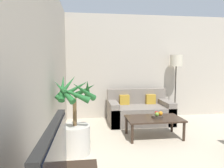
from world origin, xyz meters
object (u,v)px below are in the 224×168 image
at_px(potted_palm, 75,126).
at_px(coffee_table, 154,120).
at_px(orange_fruit, 161,113).
at_px(fruit_bowl, 157,116).
at_px(floor_lamp, 176,65).
at_px(apple_red, 156,113).
at_px(sofa_loveseat, 139,112).
at_px(apple_green, 157,114).

relative_size(potted_palm, coffee_table, 1.19).
bearing_deg(orange_fruit, fruit_bowl, 173.43).
xyz_separation_m(floor_lamp, apple_red, (-0.93, -1.18, -0.94)).
relative_size(fruit_bowl, orange_fruit, 2.68).
relative_size(sofa_loveseat, floor_lamp, 0.90).
height_order(floor_lamp, apple_red, floor_lamp).
height_order(potted_palm, apple_green, potted_palm).
height_order(coffee_table, fruit_bowl, fruit_bowl).
bearing_deg(fruit_bowl, orange_fruit, -6.57).
relative_size(coffee_table, orange_fruit, 12.93).
xyz_separation_m(apple_green, orange_fruit, (0.09, 0.05, 0.00)).
height_order(potted_palm, floor_lamp, floor_lamp).
distance_m(coffee_table, orange_fruit, 0.18).
relative_size(sofa_loveseat, apple_green, 19.23).
relative_size(coffee_table, apple_red, 14.66).
distance_m(fruit_bowl, apple_green, 0.09).
xyz_separation_m(coffee_table, apple_red, (0.07, 0.06, 0.12)).
xyz_separation_m(potted_palm, apple_red, (1.55, 0.60, 0.01)).
bearing_deg(potted_palm, apple_green, 17.89).
height_order(fruit_bowl, orange_fruit, orange_fruit).
bearing_deg(apple_green, sofa_loveseat, 93.77).
xyz_separation_m(floor_lamp, fruit_bowl, (-0.93, -1.23, -1.00)).
distance_m(potted_palm, orange_fruit, 1.70).
xyz_separation_m(sofa_loveseat, floor_lamp, (1.03, 0.26, 1.13)).
xyz_separation_m(sofa_loveseat, apple_red, (0.10, -0.92, 0.19)).
relative_size(potted_palm, floor_lamp, 0.77).
height_order(sofa_loveseat, fruit_bowl, sofa_loveseat).
xyz_separation_m(potted_palm, floor_lamp, (2.48, 1.78, 0.95)).
bearing_deg(floor_lamp, fruit_bowl, -127.08).
distance_m(coffee_table, apple_red, 0.16).
distance_m(fruit_bowl, apple_red, 0.08).
bearing_deg(floor_lamp, orange_fruit, -125.00).
xyz_separation_m(sofa_loveseat, apple_green, (0.07, -1.03, 0.19)).
height_order(sofa_loveseat, apple_red, sofa_loveseat).
xyz_separation_m(potted_palm, apple_green, (1.52, 0.49, 0.01)).
bearing_deg(fruit_bowl, potted_palm, -160.60).
bearing_deg(coffee_table, orange_fruit, 1.19).
bearing_deg(fruit_bowl, sofa_loveseat, 95.57).
xyz_separation_m(sofa_loveseat, fruit_bowl, (0.09, -0.97, 0.13)).
bearing_deg(sofa_loveseat, potted_palm, -133.75).
xyz_separation_m(coffee_table, fruit_bowl, (0.07, 0.01, 0.07)).
bearing_deg(potted_palm, coffee_table, 19.90).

